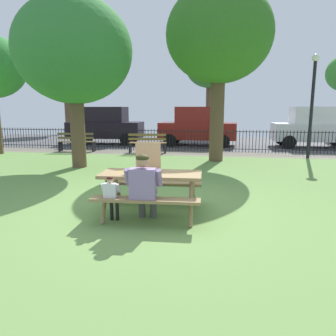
{
  "coord_description": "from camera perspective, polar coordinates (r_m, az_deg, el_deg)",
  "views": [
    {
      "loc": [
        1.16,
        -5.76,
        1.91
      ],
      "look_at": [
        0.21,
        0.34,
        0.75
      ],
      "focal_mm": 34.14,
      "sensor_mm": 36.0,
      "label": 1
    }
  ],
  "objects": [
    {
      "name": "ground",
      "position": [
        8.29,
        0.56,
        -2.75
      ],
      "size": [
        28.0,
        12.45,
        0.02
      ],
      "primitive_type": "cube",
      "color": "#6E964B"
    },
    {
      "name": "cobblestone_walkway",
      "position": [
        13.69,
        3.91,
        2.58
      ],
      "size": [
        28.0,
        1.4,
        0.01
      ],
      "primitive_type": "cube",
      "color": "gray"
    },
    {
      "name": "street_asphalt",
      "position": [
        18.23,
        5.17,
        4.56
      ],
      "size": [
        28.0,
        7.78,
        0.01
      ],
      "primitive_type": "cube",
      "color": "#515154"
    },
    {
      "name": "picnic_table_foreground",
      "position": [
        5.75,
        -3.03,
        -2.55
      ],
      "size": [
        1.86,
        1.55,
        0.79
      ],
      "color": "#92754C",
      "rests_on": "ground"
    },
    {
      "name": "pizza_box_open",
      "position": [
        5.74,
        -4.02,
        0.19
      ],
      "size": [
        0.5,
        0.52,
        0.53
      ],
      "color": "tan",
      "rests_on": "picnic_table_foreground"
    },
    {
      "name": "pizza_slice_on_table",
      "position": [
        5.94,
        -7.48,
        -0.44
      ],
      "size": [
        0.3,
        0.25,
        0.02
      ],
      "color": "#E3C14E",
      "rests_on": "picnic_table_foreground"
    },
    {
      "name": "adult_at_table",
      "position": [
        5.27,
        -4.33,
        -3.13
      ],
      "size": [
        0.62,
        0.6,
        1.19
      ],
      "color": "#4B4B4B",
      "rests_on": "ground"
    },
    {
      "name": "child_at_table",
      "position": [
        5.4,
        -10.05,
        -4.64
      ],
      "size": [
        0.31,
        0.3,
        0.82
      ],
      "color": "black",
      "rests_on": "ground"
    },
    {
      "name": "iron_fence_streetside",
      "position": [
        14.32,
        4.18,
        4.97
      ],
      "size": [
        22.86,
        0.03,
        0.99
      ],
      "color": "black",
      "rests_on": "ground"
    },
    {
      "name": "park_bench_left",
      "position": [
        14.81,
        -15.97,
        4.44
      ],
      "size": [
        1.63,
        0.6,
        0.85
      ],
      "color": "brown",
      "rests_on": "ground"
    },
    {
      "name": "park_bench_center",
      "position": [
        13.78,
        -3.67,
        4.39
      ],
      "size": [
        1.63,
        0.59,
        0.85
      ],
      "color": "brown",
      "rests_on": "ground"
    },
    {
      "name": "lamp_post_walkway",
      "position": [
        13.39,
        24.42,
        11.72
      ],
      "size": [
        0.28,
        0.28,
        3.87
      ],
      "color": "black",
      "rests_on": "ground"
    },
    {
      "name": "tree_near_table",
      "position": [
        10.92,
        -16.48,
        19.35
      ],
      "size": [
        3.63,
        3.63,
        5.3
      ],
      "color": "brown",
      "rests_on": "ground"
    },
    {
      "name": "tree_midground_right",
      "position": [
        12.06,
        9.12,
        22.27
      ],
      "size": [
        3.69,
        3.69,
        6.08
      ],
      "color": "brown",
      "rests_on": "ground"
    },
    {
      "name": "parked_car_far_left",
      "position": [
        17.69,
        -11.07,
        7.53
      ],
      "size": [
        3.96,
        1.95,
        1.98
      ],
      "color": "black",
      "rests_on": "ground"
    },
    {
      "name": "parked_car_left",
      "position": [
        16.67,
        5.4,
        7.5
      ],
      "size": [
        3.98,
        1.99,
        1.98
      ],
      "color": "maroon",
      "rests_on": "ground"
    },
    {
      "name": "parked_car_center",
      "position": [
        17.28,
        24.71,
        6.69
      ],
      "size": [
        3.91,
        1.85,
        1.98
      ],
      "color": "white",
      "rests_on": "ground"
    },
    {
      "name": "far_tree_left",
      "position": [
        25.37,
        -17.79,
        15.0
      ],
      "size": [
        2.6,
        2.6,
        5.31
      ],
      "color": "brown",
      "rests_on": "ground"
    },
    {
      "name": "far_tree_midleft",
      "position": [
        22.88,
        7.37,
        17.52
      ],
      "size": [
        3.21,
        3.21,
        6.17
      ],
      "color": "brown",
      "rests_on": "ground"
    }
  ]
}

